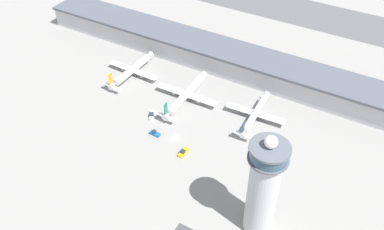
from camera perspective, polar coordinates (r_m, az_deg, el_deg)
The scene contains 10 objects.
ground_plane at distance 220.94m, azimuth -2.21°, elevation -3.21°, with size 1000.00×1000.00×0.00m, color gray.
terminal_building at distance 264.88m, azimuth 5.67°, elevation 7.22°, with size 270.09×25.00×14.69m.
runway_strip at distance 347.00m, azimuth 12.50°, elevation 13.72°, with size 405.13×44.00×0.01m, color #515154.
control_tower at distance 168.91m, azimuth 9.49°, elevation -9.49°, with size 15.36×15.36×52.17m.
airplane_gate_alpha at distance 263.97m, azimuth -7.99°, elevation 5.96°, with size 34.44×40.88×13.08m.
airplane_gate_bravo at distance 241.94m, azimuth -0.83°, elevation 2.74°, with size 37.84×45.35×13.17m.
airplane_gate_charlie at distance 231.74m, azimuth 8.43°, elevation 0.19°, with size 33.64×38.53×11.59m.
service_truck_catering at distance 223.29m, azimuth -4.98°, elevation -2.46°, with size 5.75×2.76×2.60m.
service_truck_fuel at distance 234.35m, azimuth -5.37°, elevation 0.01°, with size 6.29×7.84×2.61m.
service_truck_baggage at distance 212.60m, azimuth -1.13°, elevation -5.02°, with size 3.07×7.18×2.90m.
Camera 1 is at (85.20, -133.45, 154.11)m, focal length 40.00 mm.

